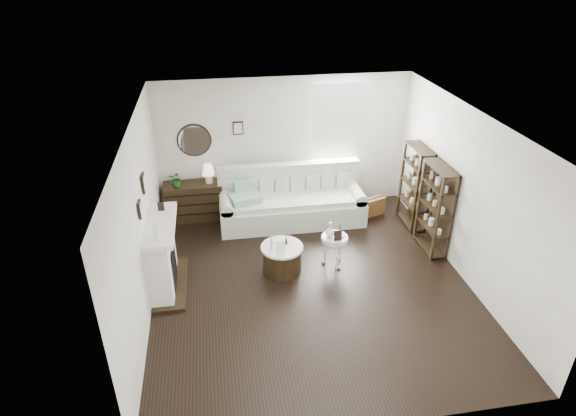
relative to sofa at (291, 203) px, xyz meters
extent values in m
plane|color=black|center=(-0.03, -2.09, -0.36)|extent=(5.50, 5.50, 0.00)
plane|color=white|center=(-0.03, -2.09, 2.34)|extent=(5.50, 5.50, 0.00)
plane|color=beige|center=(-0.03, 0.66, 0.99)|extent=(5.00, 0.00, 5.00)
plane|color=beige|center=(-0.03, -4.84, 0.99)|extent=(5.00, 0.00, 5.00)
plane|color=beige|center=(-2.53, -2.09, 0.99)|extent=(0.00, 5.50, 5.50)
plane|color=beige|center=(2.47, -2.09, 0.99)|extent=(0.00, 5.50, 5.50)
cube|color=white|center=(1.07, 0.64, 1.24)|extent=(1.00, 0.02, 1.80)
cube|color=white|center=(1.07, 0.58, 1.24)|extent=(1.15, 0.02, 1.90)
cylinder|color=silver|center=(-1.78, 0.63, 1.19)|extent=(0.60, 0.03, 0.60)
cube|color=black|center=(-0.93, 0.63, 1.39)|extent=(0.20, 0.03, 0.26)
cube|color=white|center=(-2.36, -1.79, 0.19)|extent=(0.34, 1.20, 1.10)
cube|color=black|center=(-2.33, -1.79, 0.04)|extent=(0.30, 0.65, 0.70)
cube|color=white|center=(-2.31, -1.79, 0.76)|extent=(0.44, 1.35, 0.08)
cube|color=black|center=(-2.28, -1.79, -0.34)|extent=(0.50, 1.40, 0.05)
cylinder|color=silver|center=(-2.31, -2.24, 0.91)|extent=(0.08, 0.08, 0.22)
cube|color=black|center=(-2.31, -1.39, 0.87)|extent=(0.10, 0.03, 0.14)
cube|color=black|center=(-2.50, -2.14, 1.24)|extent=(0.03, 0.18, 0.24)
cube|color=black|center=(-2.50, -1.49, 1.34)|extent=(0.03, 0.22, 0.28)
cube|color=black|center=(2.30, -0.54, 0.44)|extent=(0.30, 0.80, 1.60)
cylinder|color=#C2B485|center=(2.28, -0.79, 0.16)|extent=(0.08, 0.08, 0.11)
cylinder|color=#C2B485|center=(2.28, -0.54, 0.16)|extent=(0.08, 0.08, 0.11)
cylinder|color=#C2B485|center=(2.28, -0.29, 0.16)|extent=(0.08, 0.08, 0.11)
cylinder|color=#C2B485|center=(2.28, -0.79, 0.56)|extent=(0.08, 0.08, 0.11)
cylinder|color=#C2B485|center=(2.28, -0.54, 0.56)|extent=(0.08, 0.08, 0.11)
cylinder|color=#C2B485|center=(2.28, -0.29, 0.56)|extent=(0.08, 0.08, 0.11)
cylinder|color=#C2B485|center=(2.28, -0.79, 0.96)|extent=(0.08, 0.08, 0.11)
cylinder|color=#C2B485|center=(2.28, -0.54, 0.96)|extent=(0.08, 0.08, 0.11)
cylinder|color=#C2B485|center=(2.28, -0.29, 0.96)|extent=(0.08, 0.08, 0.11)
cube|color=black|center=(2.30, -1.44, 0.44)|extent=(0.30, 0.80, 1.60)
cylinder|color=#C2B485|center=(2.28, -1.69, 0.16)|extent=(0.08, 0.08, 0.11)
cylinder|color=#C2B485|center=(2.28, -1.44, 0.16)|extent=(0.08, 0.08, 0.11)
cylinder|color=#C2B485|center=(2.28, -1.19, 0.16)|extent=(0.08, 0.08, 0.11)
cylinder|color=#C2B485|center=(2.28, -1.69, 0.56)|extent=(0.08, 0.08, 0.11)
cylinder|color=#C2B485|center=(2.28, -1.44, 0.56)|extent=(0.08, 0.08, 0.11)
cylinder|color=#C2B485|center=(2.28, -1.19, 0.56)|extent=(0.08, 0.08, 0.11)
cylinder|color=#C2B485|center=(2.28, -1.69, 0.96)|extent=(0.08, 0.08, 0.11)
cylinder|color=#C2B485|center=(2.28, -1.44, 0.96)|extent=(0.08, 0.08, 0.11)
cylinder|color=#C2B485|center=(2.28, -1.19, 0.96)|extent=(0.08, 0.08, 0.11)
cube|color=beige|center=(0.00, -0.09, -0.13)|extent=(2.81, 0.97, 0.45)
cube|color=beige|center=(0.00, -0.12, 0.15)|extent=(2.43, 0.78, 0.11)
cube|color=beige|center=(0.00, 0.29, 0.30)|extent=(2.81, 0.22, 0.86)
cube|color=beige|center=(-1.27, -0.09, -0.08)|extent=(0.24, 0.92, 0.56)
cube|color=beige|center=(1.27, -0.09, -0.08)|extent=(0.24, 0.92, 0.56)
cube|color=#25886C|center=(-0.92, -0.14, 0.27)|extent=(0.65, 0.57, 0.14)
cube|color=brown|center=(1.65, -0.08, -0.18)|extent=(0.57, 0.36, 0.36)
cube|color=black|center=(-1.89, 0.38, 0.02)|extent=(1.13, 0.47, 0.75)
cube|color=black|center=(-1.89, 0.14, -0.15)|extent=(1.09, 0.01, 0.02)
cube|color=black|center=(-1.89, 0.14, 0.05)|extent=(1.09, 0.01, 0.02)
cube|color=black|center=(-1.89, 0.14, 0.26)|extent=(1.09, 0.01, 0.01)
imported|color=#1F5919|center=(-2.17, 0.34, 0.54)|extent=(0.33, 0.31, 0.30)
cylinder|color=black|center=(-0.44, -1.70, -0.14)|extent=(0.64, 0.64, 0.45)
cylinder|color=silver|center=(-0.44, -1.70, 0.11)|extent=(0.70, 0.70, 0.04)
cylinder|color=silver|center=(0.46, -1.63, 0.17)|extent=(0.44, 0.44, 0.03)
cylinder|color=white|center=(0.46, -1.63, 0.13)|extent=(0.45, 0.45, 0.02)
cylinder|color=white|center=(0.46, -1.63, -0.10)|extent=(0.04, 0.04, 0.51)
cylinder|color=silver|center=(-0.62, -1.78, 0.26)|extent=(0.06, 0.06, 0.27)
cube|color=white|center=(-0.49, -1.87, 0.23)|extent=(0.16, 0.08, 0.21)
cube|color=black|center=(0.48, -1.75, 0.27)|extent=(0.13, 0.05, 0.18)
camera|label=1|loc=(-1.42, -8.26, 4.44)|focal=30.00mm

